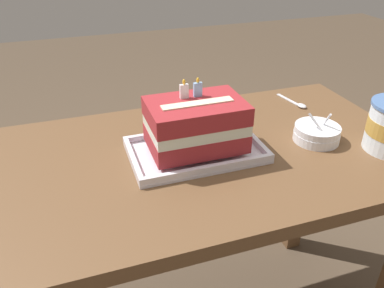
{
  "coord_description": "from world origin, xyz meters",
  "views": [
    {
      "loc": [
        -0.26,
        -0.79,
        1.21
      ],
      "look_at": [
        0.01,
        0.0,
        0.73
      ],
      "focal_mm": 36.41,
      "sensor_mm": 36.0,
      "label": 1
    }
  ],
  "objects_px": {
    "bowl_stack": "(317,133)",
    "serving_spoon_near_tray": "(298,104)",
    "foil_tray": "(196,151)",
    "birthday_cake": "(196,124)"
  },
  "relations": [
    {
      "from": "bowl_stack",
      "to": "serving_spoon_near_tray",
      "type": "xyz_separation_m",
      "value": [
        0.08,
        0.21,
        -0.02
      ]
    },
    {
      "from": "foil_tray",
      "to": "serving_spoon_near_tray",
      "type": "bearing_deg",
      "value": 23.05
    },
    {
      "from": "birthday_cake",
      "to": "serving_spoon_near_tray",
      "type": "relative_size",
      "value": 1.71
    },
    {
      "from": "foil_tray",
      "to": "bowl_stack",
      "type": "bearing_deg",
      "value": -6.71
    },
    {
      "from": "foil_tray",
      "to": "birthday_cake",
      "type": "relative_size",
      "value": 1.44
    },
    {
      "from": "foil_tray",
      "to": "birthday_cake",
      "type": "height_order",
      "value": "birthday_cake"
    },
    {
      "from": "birthday_cake",
      "to": "bowl_stack",
      "type": "bearing_deg",
      "value": -6.72
    },
    {
      "from": "birthday_cake",
      "to": "serving_spoon_near_tray",
      "type": "height_order",
      "value": "birthday_cake"
    },
    {
      "from": "foil_tray",
      "to": "bowl_stack",
      "type": "distance_m",
      "value": 0.33
    },
    {
      "from": "bowl_stack",
      "to": "serving_spoon_near_tray",
      "type": "distance_m",
      "value": 0.22
    }
  ]
}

